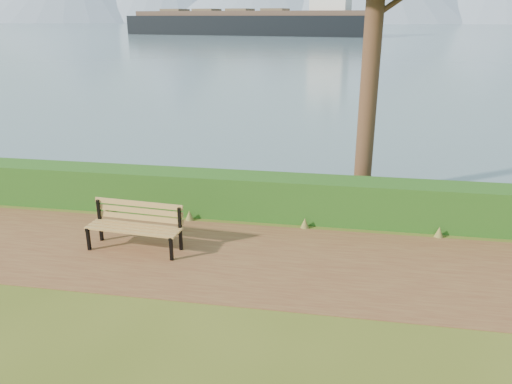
# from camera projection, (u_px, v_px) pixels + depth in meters

# --- Properties ---
(ground) EXTENTS (140.00, 140.00, 0.00)m
(ground) POSITION_uv_depth(u_px,v_px,m) (213.00, 264.00, 9.62)
(ground) COLOR #425117
(ground) RESTS_ON ground
(path) EXTENTS (40.00, 3.40, 0.01)m
(path) POSITION_uv_depth(u_px,v_px,m) (217.00, 257.00, 9.90)
(path) COLOR brown
(path) RESTS_ON ground
(hedge) EXTENTS (32.00, 0.85, 1.00)m
(hedge) POSITION_uv_depth(u_px,v_px,m) (240.00, 195.00, 11.87)
(hedge) COLOR #1A4B15
(hedge) RESTS_ON ground
(water) EXTENTS (700.00, 510.00, 0.00)m
(water) POSITION_uv_depth(u_px,v_px,m) (342.00, 26.00, 251.18)
(water) COLOR #466071
(water) RESTS_ON ground
(bench) EXTENTS (1.98, 0.73, 0.97)m
(bench) POSITION_uv_depth(u_px,v_px,m) (136.00, 223.00, 10.11)
(bench) COLOR black
(bench) RESTS_ON ground
(cargo_ship) EXTENTS (65.51, 22.74, 19.66)m
(cargo_ship) POSITION_uv_depth(u_px,v_px,m) (257.00, 23.00, 123.52)
(cargo_ship) COLOR black
(cargo_ship) RESTS_ON ground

